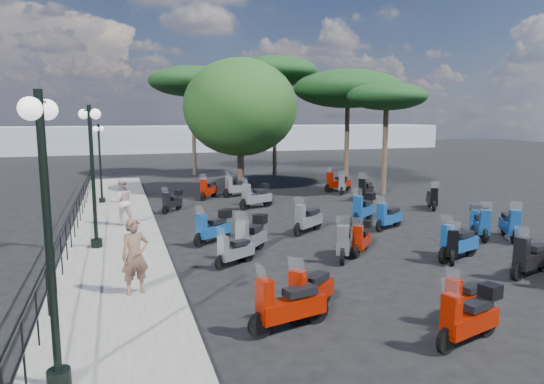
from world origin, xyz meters
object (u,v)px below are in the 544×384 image
object	(u,v)px
lamp_post_1	(92,167)
pine_0	(275,72)
scooter_3	(213,228)
broadleaf_tree	(240,107)
pine_1	(348,89)
scooter_10	(256,197)
scooter_4	(172,202)
scooter_15	(308,220)
scooter_12	(465,300)
scooter_29	(343,185)
scooter_2	(234,251)
scooter_6	(469,318)
pine_3	(387,97)
lamp_post_2	(100,158)
pedestrian_far	(122,201)
scooter_22	(365,190)
pine_2	(192,82)
scooter_0	(288,306)
scooter_1	(310,293)
scooter_21	(388,217)
scooter_14	(458,244)
scooter_7	(344,243)
scooter_27	(479,221)
scooter_28	(432,199)
scooter_5	(208,190)
scooter_11	(237,188)
lamp_post_0	(48,224)
scooter_20	(480,223)
scooter_17	(256,194)
scooter_9	(251,237)
scooter_16	(364,209)
scooter_13	(450,244)
scooter_23	(337,183)
woman	(135,256)
scooter_19	(531,258)
scooter_26	(510,225)

from	to	relation	value
lamp_post_1	pine_0	xyz separation A→B (m)	(11.32, 16.75, 4.55)
scooter_3	broadleaf_tree	world-z (taller)	broadleaf_tree
pine_1	scooter_10	bearing A→B (deg)	-141.59
scooter_4	scooter_15	xyz separation A→B (m)	(4.21, -5.48, 0.05)
scooter_12	scooter_29	xyz separation A→B (m)	(4.94, 15.85, 0.03)
scooter_3	scooter_2	bearing A→B (deg)	145.66
scooter_12	pine_0	world-z (taller)	pine_0
scooter_6	pine_3	xyz separation A→B (m)	(7.66, 15.97, 4.67)
lamp_post_2	pedestrian_far	size ratio (longest dim) A/B	2.09
scooter_22	pine_2	bearing A→B (deg)	-18.81
lamp_post_2	scooter_0	xyz separation A→B (m)	(3.81, -15.47, -1.75)
scooter_1	scooter_21	distance (m)	8.62
scooter_14	scooter_22	world-z (taller)	scooter_22
scooter_7	scooter_27	world-z (taller)	scooter_7
scooter_28	scooter_15	bearing A→B (deg)	47.34
scooter_5	pine_2	distance (m)	12.43
scooter_11	scooter_14	world-z (taller)	scooter_14
lamp_post_0	lamp_post_2	size ratio (longest dim) A/B	1.20
broadleaf_tree	pine_0	size ratio (longest dim) A/B	0.88
scooter_1	scooter_29	bearing A→B (deg)	-66.72
scooter_11	scooter_20	bearing A→B (deg)	-175.90
scooter_1	scooter_17	size ratio (longest dim) A/B	0.95
scooter_28	lamp_post_0	bearing A→B (deg)	64.61
pine_0	scooter_29	bearing A→B (deg)	-82.98
scooter_9	scooter_16	size ratio (longest dim) A/B	1.00
scooter_2	scooter_13	world-z (taller)	scooter_13
scooter_15	scooter_23	size ratio (longest dim) A/B	0.83
scooter_11	scooter_27	distance (m)	12.33
woman	scooter_19	distance (m)	10.10
scooter_20	scooter_6	bearing A→B (deg)	74.89
scooter_15	scooter_21	world-z (taller)	scooter_15
scooter_20	pine_3	xyz separation A→B (m)	(1.85, 9.51, 4.66)
scooter_10	scooter_12	xyz separation A→B (m)	(0.77, -13.15, -0.09)
scooter_3	scooter_10	distance (m)	6.24
scooter_11	scooter_28	xyz separation A→B (m)	(7.68, -6.03, -0.03)
pine_1	scooter_12	bearing A→B (deg)	-109.46
pedestrian_far	scooter_1	xyz separation A→B (m)	(3.67, -9.61, -0.55)
scooter_1	scooter_19	world-z (taller)	scooter_19
woman	scooter_13	size ratio (longest dim) A/B	1.21
pedestrian_far	scooter_26	world-z (taller)	pedestrian_far
scooter_3	pine_3	world-z (taller)	pine_3
lamp_post_0	scooter_12	size ratio (longest dim) A/B	2.94
scooter_0	scooter_29	size ratio (longest dim) A/B	1.24
scooter_9	scooter_21	size ratio (longest dim) A/B	1.01
woman	scooter_6	distance (m)	7.15
scooter_13	lamp_post_0	bearing A→B (deg)	53.73
scooter_12	pine_0	xyz separation A→B (m)	(3.87, 24.53, 6.77)
lamp_post_1	scooter_16	world-z (taller)	lamp_post_1
pedestrian_far	scooter_10	world-z (taller)	pedestrian_far
scooter_1	scooter_14	xyz separation A→B (m)	(5.64, 2.35, 0.01)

